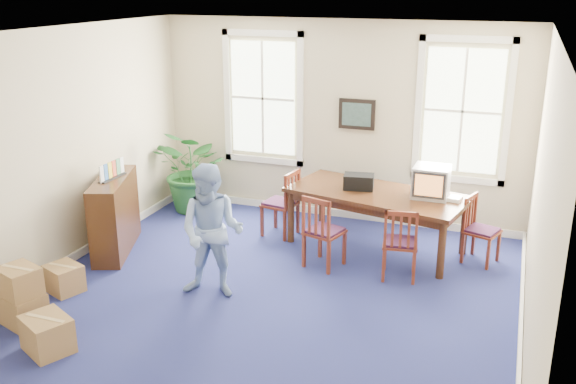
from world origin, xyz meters
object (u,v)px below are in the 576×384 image
(conference_table, at_px, (376,220))
(potted_plant, at_px, (195,170))
(man, at_px, (212,232))
(credenza, at_px, (115,215))
(cardboard_boxes, at_px, (40,293))
(crt_tv, at_px, (431,182))
(chair_near_left, at_px, (325,231))

(conference_table, relative_size, potted_plant, 1.77)
(conference_table, distance_m, man, 2.69)
(credenza, xyz_separation_m, cardboard_boxes, (0.41, -2.07, -0.18))
(crt_tv, relative_size, potted_plant, 0.37)
(man, height_order, credenza, man)
(man, height_order, cardboard_boxes, man)
(chair_near_left, bearing_deg, potted_plant, -11.06)
(chair_near_left, height_order, man, man)
(crt_tv, relative_size, credenza, 0.38)
(crt_tv, height_order, credenza, crt_tv)
(man, distance_m, credenza, 2.11)
(credenza, bearing_deg, cardboard_boxes, -99.90)
(conference_table, height_order, cardboard_boxes, conference_table)
(conference_table, distance_m, crt_tv, 0.99)
(conference_table, height_order, man, man)
(chair_near_left, distance_m, man, 1.69)
(chair_near_left, relative_size, credenza, 0.74)
(chair_near_left, bearing_deg, man, 67.08)
(credenza, bearing_deg, potted_plant, 60.32)
(crt_tv, xyz_separation_m, credenza, (-4.26, -1.44, -0.53))
(chair_near_left, xyz_separation_m, cardboard_boxes, (-2.59, -2.60, -0.15))
(conference_table, xyz_separation_m, cardboard_boxes, (-3.10, -3.46, -0.06))
(crt_tv, distance_m, man, 3.20)
(potted_plant, bearing_deg, man, -58.22)
(cardboard_boxes, bearing_deg, man, 40.22)
(credenza, distance_m, potted_plant, 1.93)
(credenza, bearing_deg, man, -42.48)
(chair_near_left, bearing_deg, crt_tv, -127.95)
(man, xyz_separation_m, credenza, (-1.95, 0.77, -0.29))
(conference_table, relative_size, chair_near_left, 2.44)
(credenza, height_order, potted_plant, potted_plant)
(conference_table, xyz_separation_m, potted_plant, (-3.22, 0.52, 0.28))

